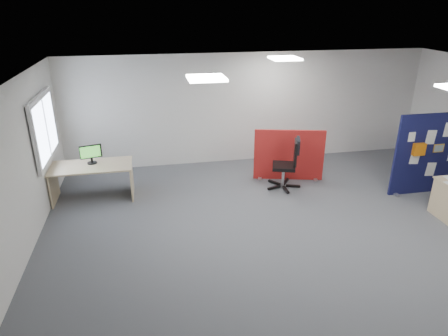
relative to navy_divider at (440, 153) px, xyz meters
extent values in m
plane|color=#4E5156|center=(-3.46, -0.92, -0.87)|extent=(9.00, 9.00, 0.00)
cube|color=white|center=(-3.46, -0.92, 1.83)|extent=(9.00, 7.00, 0.02)
cube|color=silver|center=(-3.46, 2.58, 0.48)|extent=(9.00, 0.02, 2.70)
cube|color=silver|center=(-3.46, -4.42, 0.48)|extent=(9.00, 0.02, 2.70)
cube|color=silver|center=(-7.96, -0.92, 0.48)|extent=(0.02, 7.00, 2.70)
cube|color=white|center=(-7.90, 1.08, 0.68)|extent=(0.06, 1.70, 1.30)
cube|color=white|center=(-7.88, 1.08, 0.68)|extent=(0.02, 1.50, 1.10)
cube|color=white|center=(-4.96, -0.42, 1.80)|extent=(0.60, 0.60, 0.04)
cube|color=white|center=(-2.96, 1.58, 1.80)|extent=(0.60, 0.60, 0.04)
cube|color=#10123C|center=(0.02, 0.00, 0.00)|extent=(2.11, 0.06, 1.74)
cube|color=#A9A9AE|center=(-0.89, 0.00, -0.85)|extent=(0.08, 0.30, 0.04)
cube|color=white|center=(-0.76, -0.03, 0.42)|extent=(0.15, 0.01, 0.20)
cube|color=white|center=(-0.32, -0.03, 0.38)|extent=(0.21, 0.01, 0.30)
cube|color=white|center=(-0.59, -0.03, -0.03)|extent=(0.21, 0.01, 0.30)
cube|color=white|center=(-0.16, -0.03, -0.34)|extent=(0.21, 0.01, 0.30)
cube|color=gold|center=(-0.08, -0.03, 0.13)|extent=(0.24, 0.01, 0.18)
cube|color=orange|center=(-0.57, -0.08, 0.15)|extent=(0.25, 0.10, 0.25)
cube|color=tan|center=(-0.66, -1.11, -0.52)|extent=(0.03, 0.66, 0.70)
cube|color=#A9151C|center=(-2.87, 1.19, -0.28)|extent=(1.54, 0.43, 1.18)
cube|color=#A9A9AE|center=(-3.51, 1.19, -0.85)|extent=(0.08, 0.30, 0.04)
cube|color=#A9A9AE|center=(-2.23, 1.19, -0.85)|extent=(0.08, 0.30, 0.04)
cube|color=tan|center=(-7.14, 1.05, -0.15)|extent=(1.61, 0.81, 0.03)
cube|color=tan|center=(-7.92, 1.05, -0.52)|extent=(0.03, 0.74, 0.70)
cube|color=tan|center=(-6.37, 1.05, -0.52)|extent=(0.03, 0.74, 0.70)
cube|color=tan|center=(-7.14, 1.42, -0.32)|extent=(1.45, 0.02, 0.30)
cylinder|color=black|center=(-7.13, 1.16, -0.13)|extent=(0.20, 0.20, 0.02)
cube|color=black|center=(-7.13, 1.16, -0.07)|extent=(0.05, 0.04, 0.10)
cube|color=black|center=(-7.13, 1.16, 0.12)|extent=(0.43, 0.15, 0.28)
cube|color=green|center=(-7.13, 1.14, 0.12)|extent=(0.38, 0.11, 0.24)
cube|color=black|center=(-2.91, 0.71, -0.83)|extent=(0.31, 0.15, 0.04)
cube|color=black|center=(-2.99, 0.97, -0.83)|extent=(0.23, 0.28, 0.04)
cube|color=black|center=(-3.26, 0.97, -0.83)|extent=(0.22, 0.28, 0.04)
cube|color=black|center=(-3.34, 0.72, -0.83)|extent=(0.31, 0.14, 0.04)
cube|color=black|center=(-3.12, 0.56, -0.83)|extent=(0.05, 0.31, 0.04)
cylinder|color=#A9A9AE|center=(-3.12, 0.79, -0.61)|extent=(0.06, 0.06, 0.44)
cube|color=black|center=(-3.12, 0.79, -0.37)|extent=(0.61, 0.61, 0.07)
cube|color=black|center=(-2.91, 0.71, -0.04)|extent=(0.19, 0.43, 0.52)
cube|color=black|center=(-2.87, 0.70, 0.12)|extent=(0.18, 0.40, 0.31)
camera|label=1|loc=(-5.90, -6.80, 2.95)|focal=32.00mm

